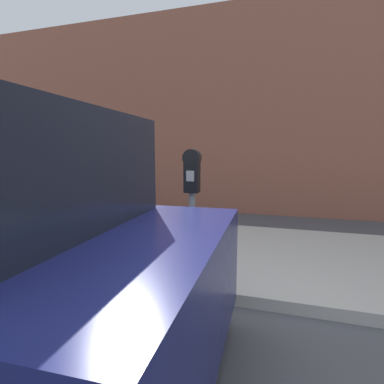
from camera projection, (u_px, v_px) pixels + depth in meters
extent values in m
plane|color=#47474C|center=(123.00, 341.00, 2.40)|extent=(60.00, 60.00, 0.00)
cube|color=#ADAAA3|center=(198.00, 249.00, 4.48)|extent=(24.00, 2.80, 0.13)
cube|color=#935642|center=(235.00, 112.00, 7.29)|extent=(24.00, 0.30, 4.97)
cylinder|color=slate|center=(192.00, 232.00, 3.46)|extent=(0.07, 0.07, 0.92)
cube|color=black|center=(192.00, 178.00, 3.38)|extent=(0.16, 0.13, 0.33)
cube|color=gray|center=(190.00, 176.00, 3.31)|extent=(0.09, 0.01, 0.12)
cylinder|color=black|center=(192.00, 158.00, 3.35)|extent=(0.20, 0.10, 0.20)
cylinder|color=black|center=(135.00, 282.00, 2.72)|extent=(0.67, 0.25, 0.66)
cylinder|color=red|center=(20.00, 227.00, 4.35)|extent=(0.28, 0.28, 0.61)
sphere|color=red|center=(18.00, 202.00, 4.30)|extent=(0.25, 0.25, 0.25)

